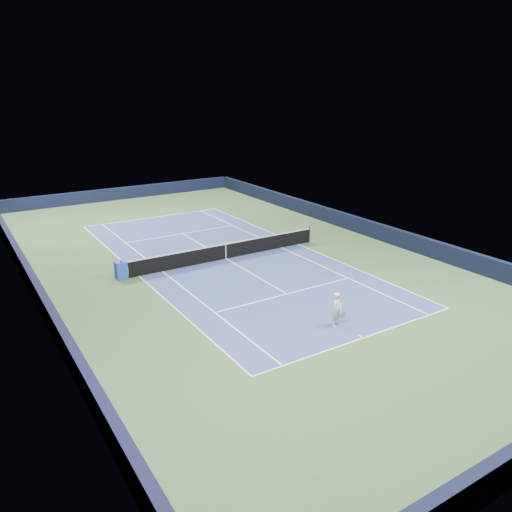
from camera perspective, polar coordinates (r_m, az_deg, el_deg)
ground at (r=30.40m, az=-3.46°, el=-0.32°), size 40.00×40.00×0.00m
wall_far at (r=48.02m, az=-15.08°, el=6.93°), size 22.00×0.35×1.10m
wall_right at (r=36.43m, az=11.62°, el=3.50°), size 0.35×40.00×1.10m
wall_left at (r=27.09m, az=-23.99°, el=-3.22°), size 0.35×40.00×1.10m
court_surface at (r=30.40m, az=-3.46°, el=-0.32°), size 10.97×23.77×0.01m
baseline_far at (r=40.80m, az=-11.58°, el=4.36°), size 10.97×0.08×0.00m
baseline_near at (r=21.58m, az=12.18°, el=-9.14°), size 10.97×0.08×0.00m
sideline_doubles_right at (r=33.23m, az=4.84°, el=1.36°), size 0.08×23.77×0.00m
sideline_doubles_left at (r=28.35m, az=-13.22°, el=-2.25°), size 0.08×23.77×0.00m
sideline_singles_right at (r=32.46m, az=2.91°, el=0.97°), size 0.08×23.77×0.00m
sideline_singles_left at (r=28.78m, az=-10.66°, el=-1.74°), size 0.08×23.77×0.00m
service_line_far at (r=35.88m, az=-8.42°, el=2.55°), size 8.23×0.08×0.00m
service_line_near at (r=25.34m, az=3.57°, el=-4.35°), size 8.23×0.08×0.00m
center_service_line at (r=30.40m, az=-3.47°, el=-0.31°), size 0.08×12.80×0.00m
center_mark_far at (r=40.66m, az=-11.51°, el=4.32°), size 0.08×0.30×0.00m
center_mark_near at (r=21.67m, az=11.90°, el=-8.99°), size 0.08×0.30×0.00m
tennis_net at (r=30.24m, az=-3.48°, el=0.58°), size 12.90×0.10×1.07m
sponsor_cube at (r=28.09m, az=-15.16°, el=-1.56°), size 0.63×0.55×0.98m
tennis_player at (r=22.10m, az=9.24°, el=-6.03°), size 0.78×1.29×1.82m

